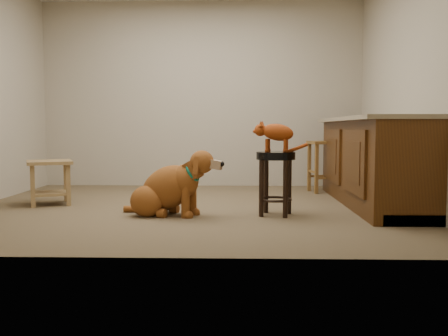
{
  "coord_description": "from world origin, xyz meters",
  "views": [
    {
      "loc": [
        0.51,
        -5.11,
        0.83
      ],
      "look_at": [
        0.38,
        -0.43,
        0.45
      ],
      "focal_mm": 40.0,
      "sensor_mm": 36.0,
      "label": 1
    }
  ],
  "objects_px": {
    "wood_stool": "(323,166)",
    "golden_retriever": "(169,189)",
    "tabby_kitten": "(275,133)",
    "padded_stool": "(276,170)",
    "side_table": "(50,176)"
  },
  "relations": [
    {
      "from": "wood_stool",
      "to": "side_table",
      "type": "relative_size",
      "value": 1.09
    },
    {
      "from": "padded_stool",
      "to": "golden_retriever",
      "type": "relative_size",
      "value": 0.6
    },
    {
      "from": "padded_stool",
      "to": "tabby_kitten",
      "type": "distance_m",
      "value": 0.35
    },
    {
      "from": "wood_stool",
      "to": "golden_retriever",
      "type": "height_order",
      "value": "wood_stool"
    },
    {
      "from": "side_table",
      "to": "tabby_kitten",
      "type": "distance_m",
      "value": 2.49
    },
    {
      "from": "wood_stool",
      "to": "tabby_kitten",
      "type": "bearing_deg",
      "value": -113.61
    },
    {
      "from": "padded_stool",
      "to": "side_table",
      "type": "relative_size",
      "value": 1.0
    },
    {
      "from": "side_table",
      "to": "tabby_kitten",
      "type": "height_order",
      "value": "tabby_kitten"
    },
    {
      "from": "tabby_kitten",
      "to": "padded_stool",
      "type": "bearing_deg",
      "value": -5.72
    },
    {
      "from": "wood_stool",
      "to": "golden_retriever",
      "type": "xyz_separation_m",
      "value": [
        -1.75,
        -1.75,
        -0.09
      ]
    },
    {
      "from": "wood_stool",
      "to": "tabby_kitten",
      "type": "height_order",
      "value": "tabby_kitten"
    },
    {
      "from": "padded_stool",
      "to": "side_table",
      "type": "bearing_deg",
      "value": 165.85
    },
    {
      "from": "golden_retriever",
      "to": "tabby_kitten",
      "type": "distance_m",
      "value": 1.13
    },
    {
      "from": "padded_stool",
      "to": "side_table",
      "type": "xyz_separation_m",
      "value": [
        -2.38,
        0.6,
        -0.11
      ]
    },
    {
      "from": "side_table",
      "to": "golden_retriever",
      "type": "distance_m",
      "value": 1.51
    }
  ]
}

